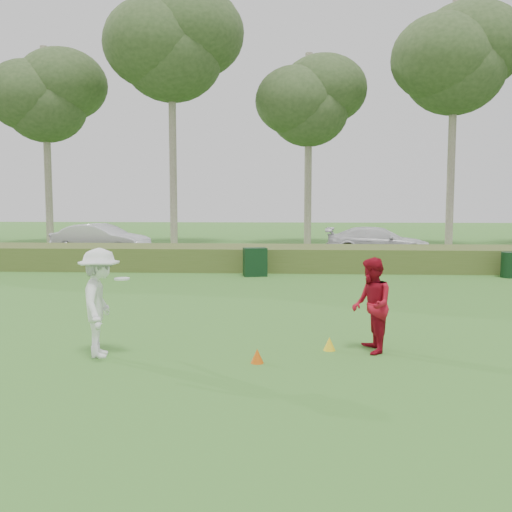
# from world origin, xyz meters

# --- Properties ---
(ground) EXTENTS (120.00, 120.00, 0.00)m
(ground) POSITION_xyz_m (0.00, 0.00, 0.00)
(ground) COLOR #337326
(ground) RESTS_ON ground
(reed_strip) EXTENTS (80.00, 3.00, 0.90)m
(reed_strip) POSITION_xyz_m (0.00, 12.00, 0.45)
(reed_strip) COLOR #485C25
(reed_strip) RESTS_ON ground
(park_road) EXTENTS (80.00, 6.00, 0.06)m
(park_road) POSITION_xyz_m (0.00, 17.00, 0.03)
(park_road) COLOR #2D2D2D
(park_road) RESTS_ON ground
(tree_2) EXTENTS (6.50, 6.50, 12.00)m
(tree_2) POSITION_xyz_m (-14.00, 24.00, 8.97)
(tree_2) COLOR gray
(tree_2) RESTS_ON ground
(tree_3) EXTENTS (7.80, 7.80, 15.50)m
(tree_3) POSITION_xyz_m (-6.00, 23.00, 11.60)
(tree_3) COLOR gray
(tree_3) RESTS_ON ground
(tree_4) EXTENTS (6.24, 6.24, 11.50)m
(tree_4) POSITION_xyz_m (2.00, 24.50, 8.59)
(tree_4) COLOR gray
(tree_4) RESTS_ON ground
(tree_5) EXTENTS (7.28, 7.28, 14.00)m
(tree_5) POSITION_xyz_m (10.00, 22.50, 10.47)
(tree_5) COLOR gray
(tree_5) RESTS_ON ground
(player_white) EXTENTS (1.00, 1.34, 1.91)m
(player_white) POSITION_xyz_m (-2.45, -0.98, 0.95)
(player_white) COLOR white
(player_white) RESTS_ON ground
(player_red) EXTENTS (0.71, 0.88, 1.72)m
(player_red) POSITION_xyz_m (2.34, -0.45, 0.86)
(player_red) COLOR #A20D20
(player_red) RESTS_ON ground
(cone_orange) EXTENTS (0.22, 0.22, 0.24)m
(cone_orange) POSITION_xyz_m (0.32, -1.26, 0.12)
(cone_orange) COLOR #DB570B
(cone_orange) RESTS_ON ground
(cone_yellow) EXTENTS (0.23, 0.23, 0.25)m
(cone_yellow) POSITION_xyz_m (1.60, -0.37, 0.12)
(cone_yellow) COLOR yellow
(cone_yellow) RESTS_ON ground
(utility_cabinet) EXTENTS (0.92, 0.69, 1.03)m
(utility_cabinet) POSITION_xyz_m (-0.37, 9.79, 0.51)
(utility_cabinet) COLOR black
(utility_cabinet) RESTS_ON ground
(trash_bin) EXTENTS (0.64, 0.64, 0.91)m
(trash_bin) POSITION_xyz_m (8.69, 9.93, 0.45)
(trash_bin) COLOR black
(trash_bin) RESTS_ON ground
(car_mid) EXTENTS (4.95, 2.61, 1.55)m
(car_mid) POSITION_xyz_m (-8.12, 16.09, 0.83)
(car_mid) COLOR silver
(car_mid) RESTS_ON park_road
(car_right) EXTENTS (5.13, 2.65, 1.42)m
(car_right) POSITION_xyz_m (5.05, 16.31, 0.77)
(car_right) COLOR silver
(car_right) RESTS_ON park_road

